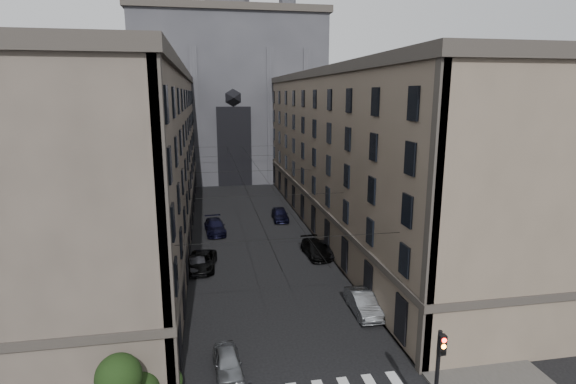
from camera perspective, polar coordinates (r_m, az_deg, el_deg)
sidewalk_left at (r=54.39m, az=-15.82°, el=-5.32°), size 7.00×80.00×0.15m
sidewalk_right at (r=56.28m, az=6.02°, el=-4.32°), size 7.00×80.00×0.15m
building_left at (r=52.80m, az=-19.59°, el=4.23°), size 13.60×60.60×18.85m
building_right at (r=55.28m, az=9.18°, el=5.12°), size 13.60×60.60×18.85m
gothic_tower at (r=90.78m, az=-7.46°, el=13.29°), size 35.00×23.00×58.00m
traffic_light_right at (r=24.22m, az=18.57°, el=-20.41°), size 0.34×0.50×5.20m
tram_wires at (r=52.31m, az=-4.80°, el=2.51°), size 14.00×60.00×0.43m
car_left_near at (r=28.48m, az=-7.66°, el=-20.66°), size 1.86×4.08×1.36m
car_left_midnear at (r=43.02m, az=-11.47°, el=-9.00°), size 1.74×4.15×1.33m
car_left_midfar at (r=43.45m, az=-10.83°, el=-8.65°), size 2.95×5.53×1.48m
car_left_far at (r=53.95m, az=-9.27°, el=-4.34°), size 2.67×5.70×1.61m
car_right_near at (r=35.13m, az=9.54°, el=-13.74°), size 1.76×4.87×1.60m
car_right_midnear at (r=46.26m, az=4.23°, el=-7.25°), size 2.38×4.82×1.32m
car_right_midfar at (r=46.00m, az=3.53°, el=-7.23°), size 2.44×5.32×1.51m
car_right_far at (r=58.56m, az=-1.01°, el=-2.82°), size 2.17×4.94×1.65m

